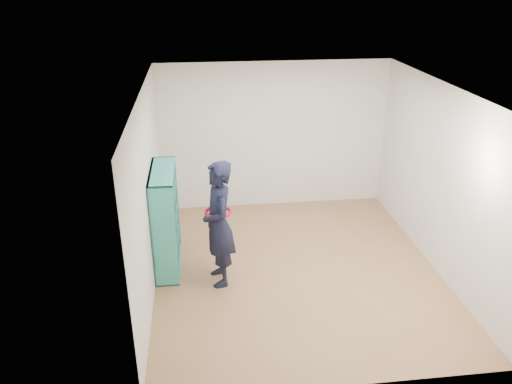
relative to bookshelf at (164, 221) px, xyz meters
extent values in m
plane|color=#926342|center=(1.85, -0.34, -0.73)|extent=(4.50, 4.50, 0.00)
plane|color=white|center=(1.85, -0.34, 1.87)|extent=(4.50, 4.50, 0.00)
cube|color=beige|center=(-0.15, -0.34, 0.57)|extent=(0.02, 4.50, 2.60)
cube|color=beige|center=(3.85, -0.34, 0.57)|extent=(0.02, 4.50, 2.60)
cube|color=beige|center=(1.85, 1.91, 0.57)|extent=(4.00, 0.02, 2.60)
cube|color=beige|center=(1.85, -2.59, 0.57)|extent=(4.00, 0.02, 2.60)
cube|color=teal|center=(0.02, -0.54, 0.01)|extent=(0.33, 0.02, 1.49)
cube|color=teal|center=(0.02, 0.55, 0.01)|extent=(0.33, 0.02, 1.49)
cube|color=teal|center=(0.02, 0.01, -0.72)|extent=(0.33, 1.12, 0.02)
cube|color=teal|center=(0.02, 0.01, 0.75)|extent=(0.33, 1.12, 0.02)
cube|color=teal|center=(-0.13, 0.01, 0.01)|extent=(0.02, 1.12, 1.49)
cube|color=teal|center=(0.02, -0.17, 0.01)|extent=(0.30, 0.02, 1.44)
cube|color=teal|center=(0.02, 0.19, 0.01)|extent=(0.30, 0.02, 1.44)
cube|color=teal|center=(0.02, 0.01, -0.35)|extent=(0.30, 1.07, 0.02)
cube|color=teal|center=(0.02, 0.01, 0.01)|extent=(0.30, 1.07, 0.02)
cube|color=teal|center=(0.02, 0.01, 0.37)|extent=(0.30, 1.07, 0.02)
cube|color=beige|center=(0.04, -0.36, -0.66)|extent=(0.20, 0.13, 0.08)
cube|color=black|center=(0.05, -0.40, -0.23)|extent=(0.17, 0.15, 0.20)
cube|color=maroon|center=(0.05, -0.40, 0.15)|extent=(0.17, 0.15, 0.25)
cube|color=silver|center=(0.04, -0.36, 0.42)|extent=(0.20, 0.13, 0.08)
cube|color=navy|center=(0.05, -0.05, -0.56)|extent=(0.17, 0.15, 0.27)
cube|color=brown|center=(0.05, -0.05, -0.23)|extent=(0.17, 0.15, 0.22)
cube|color=#BFB28C|center=(0.04, 0.00, 0.05)|extent=(0.20, 0.13, 0.05)
cube|color=#26594C|center=(0.05, -0.05, 0.51)|extent=(0.17, 0.15, 0.26)
cube|color=beige|center=(0.05, 0.31, -0.59)|extent=(0.17, 0.15, 0.22)
cube|color=black|center=(0.04, 0.36, -0.31)|extent=(0.20, 0.13, 0.05)
cube|color=maroon|center=(0.05, 0.31, 0.14)|extent=(0.17, 0.15, 0.24)
cube|color=silver|center=(0.05, 0.31, 0.52)|extent=(0.17, 0.15, 0.28)
imported|color=black|center=(0.75, -0.48, 0.15)|extent=(0.51, 0.70, 1.76)
torus|color=#A60C36|center=(0.75, -0.48, 0.33)|extent=(0.41, 0.41, 0.04)
cube|color=silver|center=(0.59, -0.41, 0.27)|extent=(0.03, 0.09, 0.13)
cube|color=black|center=(0.59, -0.41, 0.27)|extent=(0.02, 0.08, 0.12)
camera|label=1|loc=(0.54, -6.37, 3.24)|focal=35.00mm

